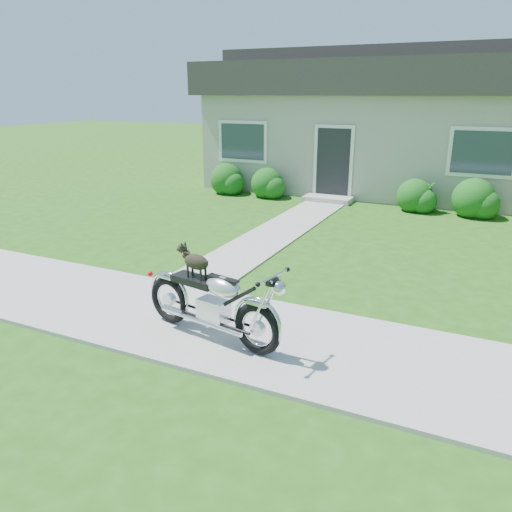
{
  "coord_description": "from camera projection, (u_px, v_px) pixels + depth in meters",
  "views": [
    {
      "loc": [
        2.84,
        -5.43,
        3.1
      ],
      "look_at": [
        -0.23,
        1.0,
        0.75
      ],
      "focal_mm": 35.0,
      "sensor_mm": 36.0,
      "label": 1
    }
  ],
  "objects": [
    {
      "name": "ground",
      "position": [
        240.0,
        331.0,
        6.78
      ],
      "size": [
        80.0,
        80.0,
        0.0
      ],
      "primitive_type": "plane",
      "color": "#235114",
      "rests_on": "ground"
    },
    {
      "name": "motorcycle_with_dog",
      "position": [
        212.0,
        301.0,
        6.37
      ],
      "size": [
        2.21,
        0.73,
        1.19
      ],
      "rotation": [
        0.0,
        0.0,
        -0.19
      ],
      "color": "black",
      "rests_on": "sidewalk"
    },
    {
      "name": "potted_plant_left",
      "position": [
        261.0,
        185.0,
        15.5
      ],
      "size": [
        0.8,
        0.82,
        0.69
      ],
      "primitive_type": "imported",
      "rotation": [
        0.0,
        0.0,
        0.95
      ],
      "color": "#2A5316",
      "rests_on": "ground"
    },
    {
      "name": "shrub_row",
      "position": [
        341.0,
        189.0,
        14.38
      ],
      "size": [
        8.36,
        1.08,
        1.08
      ],
      "color": "#175316",
      "rests_on": "ground"
    },
    {
      "name": "potted_plant_right",
      "position": [
        428.0,
        197.0,
        13.44
      ],
      "size": [
        0.52,
        0.52,
        0.83
      ],
      "primitive_type": "imported",
      "rotation": [
        0.0,
        0.0,
        4.85
      ],
      "color": "#1F651B",
      "rests_on": "ground"
    },
    {
      "name": "house",
      "position": [
        406.0,
        122.0,
        16.39
      ],
      "size": [
        12.6,
        7.03,
        4.5
      ],
      "color": "#B1ACA0",
      "rests_on": "ground"
    },
    {
      "name": "sidewalk",
      "position": [
        240.0,
        330.0,
        6.78
      ],
      "size": [
        24.0,
        2.2,
        0.04
      ],
      "primitive_type": "cube",
      "color": "#9E9B93",
      "rests_on": "ground"
    },
    {
      "name": "walkway",
      "position": [
        280.0,
        230.0,
        11.68
      ],
      "size": [
        1.2,
        8.0,
        0.03
      ],
      "primitive_type": "cube",
      "color": "#9E9B93",
      "rests_on": "ground"
    }
  ]
}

